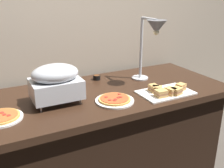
# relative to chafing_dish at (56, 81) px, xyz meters

# --- Properties ---
(back_wall) EXTENTS (4.40, 0.04, 2.40)m
(back_wall) POSITION_rel_chafing_dish_xyz_m (0.39, 0.54, 0.29)
(back_wall) COLOR tan
(back_wall) RESTS_ON ground_plane
(buffet_table) EXTENTS (1.90, 0.84, 0.76)m
(buffet_table) POSITION_rel_chafing_dish_xyz_m (0.39, 0.04, -0.53)
(buffet_table) COLOR black
(buffet_table) RESTS_ON ground_plane
(chafing_dish) EXTENTS (0.33, 0.25, 0.27)m
(chafing_dish) POSITION_rel_chafing_dish_xyz_m (0.00, 0.00, 0.00)
(chafing_dish) COLOR #B7BABF
(chafing_dish) RESTS_ON buffet_table
(heat_lamp) EXTENTS (0.15, 0.34, 0.53)m
(heat_lamp) POSITION_rel_chafing_dish_xyz_m (0.78, 0.02, 0.26)
(heat_lamp) COLOR #B7BABF
(heat_lamp) RESTS_ON buffet_table
(pizza_plate_front) EXTENTS (0.25, 0.25, 0.03)m
(pizza_plate_front) POSITION_rel_chafing_dish_xyz_m (-0.36, -0.09, -0.14)
(pizza_plate_front) COLOR white
(pizza_plate_front) RESTS_ON buffet_table
(pizza_plate_center) EXTENTS (0.27, 0.27, 0.03)m
(pizza_plate_center) POSITION_rel_chafing_dish_xyz_m (0.36, -0.16, -0.14)
(pizza_plate_center) COLOR white
(pizza_plate_center) RESTS_ON buffet_table
(sandwich_platter) EXTENTS (0.40, 0.25, 0.06)m
(sandwich_platter) POSITION_rel_chafing_dish_xyz_m (0.76, -0.21, -0.13)
(sandwich_platter) COLOR white
(sandwich_platter) RESTS_ON buffet_table
(sauce_cup_near) EXTENTS (0.06, 0.06, 0.04)m
(sauce_cup_near) POSITION_rel_chafing_dish_xyz_m (0.44, 0.32, -0.13)
(sauce_cup_near) COLOR black
(sauce_cup_near) RESTS_ON buffet_table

